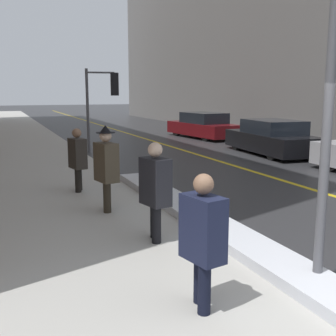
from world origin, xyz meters
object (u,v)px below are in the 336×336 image
object	(u,v)px
parked_car_black	(272,138)
fire_hydrant	(147,175)
pedestrian_in_fedora	(106,165)
parked_car_maroon	(203,126)
lamp_post	(334,19)
pedestrian_trailing	(155,187)
traffic_light_near	(105,93)
pedestrian_in_glasses	(203,236)
pedestrian_nearside	(78,157)

from	to	relation	value
parked_car_black	fire_hydrant	distance (m)	7.56
pedestrian_in_fedora	parked_car_maroon	world-z (taller)	pedestrian_in_fedora
lamp_post	pedestrian_trailing	bearing A→B (deg)	120.30
parked_car_black	parked_car_maroon	world-z (taller)	same
lamp_post	traffic_light_near	size ratio (longest dim) A/B	1.64
pedestrian_in_glasses	pedestrian_in_fedora	world-z (taller)	pedestrian_in_fedora
lamp_post	pedestrian_in_glasses	xyz separation A→B (m)	(-1.62, 0.01, -2.35)
lamp_post	pedestrian_in_glasses	size ratio (longest dim) A/B	3.51
pedestrian_in_fedora	parked_car_black	distance (m)	9.69
traffic_light_near	pedestrian_nearside	bearing A→B (deg)	-103.37
pedestrian_in_fedora	pedestrian_nearside	size ratio (longest dim) A/B	1.13
traffic_light_near	pedestrian_in_glasses	distance (m)	13.13
pedestrian_nearside	parked_car_black	world-z (taller)	pedestrian_nearside
lamp_post	pedestrian_nearside	distance (m)	6.90
lamp_post	pedestrian_in_fedora	bearing A→B (deg)	110.80
traffic_light_near	parked_car_black	world-z (taller)	traffic_light_near
pedestrian_trailing	pedestrian_in_fedora	bearing A→B (deg)	176.39
pedestrian_in_glasses	fire_hydrant	size ratio (longest dim) A/B	2.21
traffic_light_near	parked_car_black	distance (m)	6.85
lamp_post	parked_car_black	distance (m)	11.92
pedestrian_in_glasses	fire_hydrant	bearing A→B (deg)	154.04
pedestrian_in_glasses	pedestrian_nearside	bearing A→B (deg)	169.92
pedestrian_nearside	parked_car_maroon	size ratio (longest dim) A/B	0.32
pedestrian_trailing	fire_hydrant	distance (m)	3.89
parked_car_black	traffic_light_near	bearing A→B (deg)	66.70
pedestrian_in_glasses	fire_hydrant	xyz separation A→B (m)	(1.47, 5.92, -0.51)
pedestrian_in_fedora	fire_hydrant	bearing A→B (deg)	126.62
pedestrian_nearside	fire_hydrant	distance (m)	1.78
traffic_light_near	pedestrian_in_fedora	xyz separation A→B (m)	(-2.15, -8.60, -1.42)
pedestrian_in_glasses	lamp_post	bearing A→B (deg)	77.54
parked_car_maroon	traffic_light_near	bearing A→B (deg)	112.21
traffic_light_near	parked_car_maroon	xyz separation A→B (m)	(6.07, 3.25, -1.75)
fire_hydrant	pedestrian_nearside	bearing A→B (deg)	170.17
parked_car_black	parked_car_maroon	bearing A→B (deg)	2.79
traffic_light_near	parked_car_black	bearing A→B (deg)	-21.96
parked_car_black	pedestrian_in_glasses	bearing A→B (deg)	145.51
pedestrian_trailing	parked_car_black	world-z (taller)	pedestrian_trailing
pedestrian_in_glasses	parked_car_maroon	bearing A→B (deg)	140.91
pedestrian_in_fedora	traffic_light_near	bearing A→B (deg)	153.90
lamp_post	pedestrian_in_glasses	bearing A→B (deg)	179.58
fire_hydrant	pedestrian_trailing	bearing A→B (deg)	-107.67
lamp_post	parked_car_black	bearing A→B (deg)	56.82
parked_car_black	parked_car_maroon	distance (m)	6.39
pedestrian_nearside	parked_car_maroon	distance (m)	13.01
parked_car_maroon	fire_hydrant	size ratio (longest dim) A/B	7.01
parked_car_maroon	pedestrian_in_glasses	bearing A→B (deg)	146.97
pedestrian_in_fedora	parked_car_black	size ratio (longest dim) A/B	0.37
fire_hydrant	parked_car_black	bearing A→B (deg)	30.26
lamp_post	fire_hydrant	distance (m)	6.59
pedestrian_trailing	pedestrian_nearside	size ratio (longest dim) A/B	1.05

